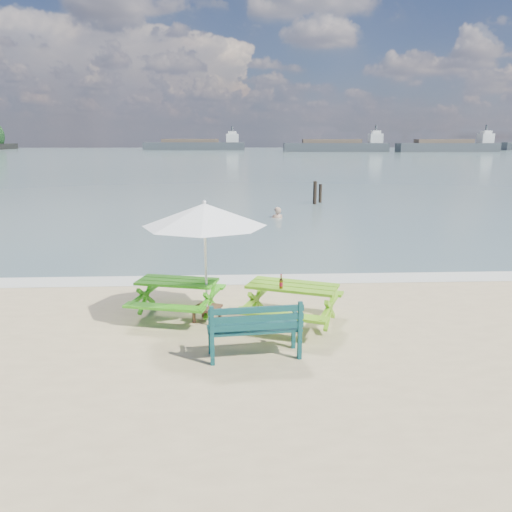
{
  "coord_description": "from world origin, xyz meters",
  "views": [
    {
      "loc": [
        -0.0,
        -7.53,
        3.52
      ],
      "look_at": [
        0.5,
        3.0,
        1.0
      ],
      "focal_mm": 35.0,
      "sensor_mm": 36.0,
      "label": 1
    }
  ],
  "objects_px": {
    "picnic_table_right": "(292,305)",
    "park_bench": "(254,340)",
    "side_table": "(207,313)",
    "beer_bottle": "(281,284)",
    "patio_umbrella": "(205,215)",
    "picnic_table_left": "(178,299)",
    "swimmer": "(277,226)"
  },
  "relations": [
    {
      "from": "park_bench",
      "to": "picnic_table_right",
      "type": "bearing_deg",
      "value": 60.51
    },
    {
      "from": "beer_bottle",
      "to": "patio_umbrella",
      "type": "bearing_deg",
      "value": 161.06
    },
    {
      "from": "park_bench",
      "to": "beer_bottle",
      "type": "distance_m",
      "value": 1.41
    },
    {
      "from": "patio_umbrella",
      "to": "swimmer",
      "type": "height_order",
      "value": "patio_umbrella"
    },
    {
      "from": "swimmer",
      "to": "beer_bottle",
      "type": "bearing_deg",
      "value": -94.83
    },
    {
      "from": "picnic_table_right",
      "to": "side_table",
      "type": "height_order",
      "value": "picnic_table_right"
    },
    {
      "from": "park_bench",
      "to": "beer_bottle",
      "type": "xyz_separation_m",
      "value": [
        0.54,
        1.16,
        0.6
      ]
    },
    {
      "from": "park_bench",
      "to": "swimmer",
      "type": "height_order",
      "value": "park_bench"
    },
    {
      "from": "patio_umbrella",
      "to": "beer_bottle",
      "type": "height_order",
      "value": "patio_umbrella"
    },
    {
      "from": "picnic_table_left",
      "to": "picnic_table_right",
      "type": "distance_m",
      "value": 2.32
    },
    {
      "from": "picnic_table_right",
      "to": "patio_umbrella",
      "type": "relative_size",
      "value": 0.75
    },
    {
      "from": "picnic_table_right",
      "to": "swimmer",
      "type": "xyz_separation_m",
      "value": [
        0.88,
        13.05,
        -0.75
      ]
    },
    {
      "from": "patio_umbrella",
      "to": "beer_bottle",
      "type": "bearing_deg",
      "value": -18.94
    },
    {
      "from": "park_bench",
      "to": "patio_umbrella",
      "type": "distance_m",
      "value": 2.6
    },
    {
      "from": "side_table",
      "to": "beer_bottle",
      "type": "height_order",
      "value": "beer_bottle"
    },
    {
      "from": "picnic_table_right",
      "to": "swimmer",
      "type": "distance_m",
      "value": 13.1
    },
    {
      "from": "picnic_table_right",
      "to": "patio_umbrella",
      "type": "distance_m",
      "value": 2.4
    },
    {
      "from": "park_bench",
      "to": "side_table",
      "type": "xyz_separation_m",
      "value": [
        -0.86,
        1.64,
        -0.13
      ]
    },
    {
      "from": "picnic_table_right",
      "to": "swimmer",
      "type": "height_order",
      "value": "picnic_table_right"
    },
    {
      "from": "park_bench",
      "to": "swimmer",
      "type": "distance_m",
      "value": 14.55
    },
    {
      "from": "picnic_table_left",
      "to": "patio_umbrella",
      "type": "relative_size",
      "value": 0.66
    },
    {
      "from": "picnic_table_right",
      "to": "beer_bottle",
      "type": "bearing_deg",
      "value": -136.52
    },
    {
      "from": "park_bench",
      "to": "side_table",
      "type": "relative_size",
      "value": 2.52
    },
    {
      "from": "patio_umbrella",
      "to": "swimmer",
      "type": "xyz_separation_m",
      "value": [
        2.52,
        12.8,
        -2.48
      ]
    },
    {
      "from": "side_table",
      "to": "patio_umbrella",
      "type": "relative_size",
      "value": 0.2
    },
    {
      "from": "picnic_table_right",
      "to": "park_bench",
      "type": "height_order",
      "value": "park_bench"
    },
    {
      "from": "park_bench",
      "to": "swimmer",
      "type": "xyz_separation_m",
      "value": [
        1.67,
        14.44,
        -0.66
      ]
    },
    {
      "from": "picnic_table_left",
      "to": "park_bench",
      "type": "height_order",
      "value": "park_bench"
    },
    {
      "from": "beer_bottle",
      "to": "park_bench",
      "type": "bearing_deg",
      "value": -115.15
    },
    {
      "from": "park_bench",
      "to": "patio_umbrella",
      "type": "bearing_deg",
      "value": 117.55
    },
    {
      "from": "picnic_table_right",
      "to": "side_table",
      "type": "bearing_deg",
      "value": 171.23
    },
    {
      "from": "park_bench",
      "to": "side_table",
      "type": "bearing_deg",
      "value": 117.55
    }
  ]
}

